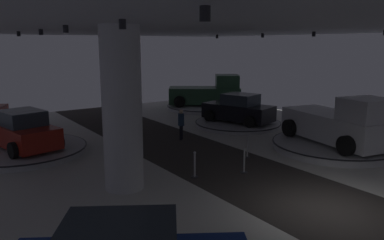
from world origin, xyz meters
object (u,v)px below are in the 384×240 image
(column_left, at_px, (122,109))
(display_car_far_left, at_px, (22,131))
(display_platform_far_left, at_px, (23,150))
(display_platform_far_right, at_px, (238,123))
(display_platform_mid_right, at_px, (334,146))
(display_car_far_right, at_px, (239,109))
(visitor_walking_near, at_px, (181,123))
(display_platform_deep_right, at_px, (204,107))
(pickup_truck_mid_right, at_px, (341,124))
(pickup_truck_deep_right, at_px, (209,93))

(column_left, distance_m, display_car_far_left, 6.89)
(column_left, bearing_deg, display_platform_far_left, 107.56)
(display_platform_far_left, distance_m, display_platform_far_right, 12.02)
(display_platform_mid_right, xyz_separation_m, display_platform_far_left, (-12.16, 7.53, -0.03))
(display_car_far_left, height_order, display_platform_far_right, display_car_far_left)
(display_platform_far_right, height_order, display_car_far_right, display_car_far_right)
(column_left, xyz_separation_m, visitor_walking_near, (5.26, 4.53, -1.84))
(display_car_far_left, bearing_deg, display_platform_far_left, 102.07)
(column_left, relative_size, display_platform_deep_right, 0.97)
(display_platform_mid_right, height_order, display_platform_far_left, display_platform_mid_right)
(pickup_truck_mid_right, relative_size, visitor_walking_near, 3.52)
(display_platform_deep_right, height_order, display_platform_far_right, display_platform_deep_right)
(display_platform_mid_right, distance_m, display_platform_far_left, 14.30)
(display_platform_far_right, distance_m, visitor_walking_near, 4.85)
(display_platform_deep_right, relative_size, display_platform_mid_right, 1.00)
(display_car_far_left, distance_m, display_platform_far_right, 12.05)
(pickup_truck_deep_right, height_order, display_car_far_right, pickup_truck_deep_right)
(pickup_truck_mid_right, bearing_deg, pickup_truck_deep_right, 80.63)
(visitor_walking_near, bearing_deg, display_platform_deep_right, 46.52)
(column_left, relative_size, display_car_far_left, 1.23)
(display_platform_deep_right, bearing_deg, visitor_walking_near, -133.48)
(column_left, distance_m, visitor_walking_near, 7.18)
(display_platform_far_left, relative_size, display_platform_far_right, 1.08)
(pickup_truck_deep_right, xyz_separation_m, display_car_far_right, (-2.22, -5.94, -0.21))
(pickup_truck_deep_right, bearing_deg, column_left, -136.98)
(pickup_truck_mid_right, xyz_separation_m, display_car_far_left, (-12.09, 7.82, -0.23))
(display_platform_far_left, bearing_deg, visitor_walking_near, -14.41)
(display_platform_far_left, bearing_deg, column_left, -72.44)
(display_platform_mid_right, bearing_deg, display_platform_deep_right, 81.97)
(column_left, height_order, display_platform_mid_right, column_left)
(visitor_walking_near, bearing_deg, pickup_truck_deep_right, 44.65)
(display_platform_mid_right, relative_size, display_platform_far_left, 1.02)
(display_platform_far_left, bearing_deg, display_platform_deep_right, 20.28)
(display_platform_deep_right, xyz_separation_m, pickup_truck_deep_right, (0.26, -0.18, 1.06))
(display_platform_deep_right, relative_size, display_car_far_right, 1.25)
(display_platform_deep_right, relative_size, display_platform_far_left, 1.02)
(display_platform_deep_right, bearing_deg, display_car_far_left, -159.61)
(pickup_truck_deep_right, bearing_deg, visitor_walking_near, -135.35)
(display_platform_deep_right, relative_size, pickup_truck_deep_right, 1.02)
(display_platform_mid_right, relative_size, visitor_walking_near, 3.57)
(display_platform_far_left, distance_m, display_car_far_left, 0.90)
(display_platform_far_right, bearing_deg, display_platform_far_left, 175.53)
(display_platform_far_left, relative_size, display_car_far_right, 1.23)
(display_platform_deep_right, distance_m, pickup_truck_mid_right, 13.18)
(display_platform_mid_right, height_order, visitor_walking_near, visitor_walking_near)
(display_car_far_left, height_order, display_car_far_right, display_car_far_left)
(display_platform_far_left, bearing_deg, display_car_far_right, -4.61)
(column_left, bearing_deg, pickup_truck_mid_right, -8.16)
(pickup_truck_deep_right, relative_size, display_platform_far_left, 1.00)
(pickup_truck_deep_right, distance_m, pickup_truck_mid_right, 12.99)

